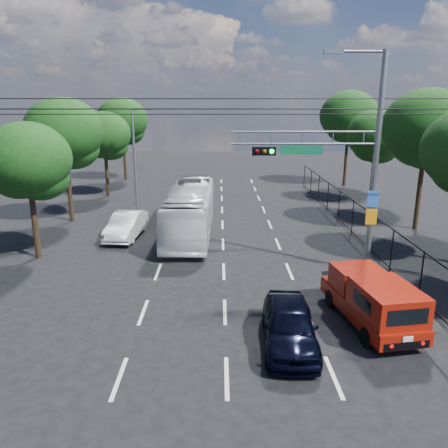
{
  "coord_description": "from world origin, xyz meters",
  "views": [
    {
      "loc": [
        -0.19,
        -10.6,
        7.39
      ],
      "look_at": [
        -0.01,
        6.0,
        2.8
      ],
      "focal_mm": 35.0,
      "sensor_mm": 36.0,
      "label": 1
    }
  ],
  "objects_px": {
    "signal_mast": "(348,156)",
    "red_pickup": "(372,299)",
    "white_bus": "(190,210)",
    "white_van": "(126,225)",
    "navy_hatchback": "(290,325)"
  },
  "relations": [
    {
      "from": "white_van",
      "to": "white_bus",
      "type": "bearing_deg",
      "value": 16.25
    },
    {
      "from": "navy_hatchback",
      "to": "white_van",
      "type": "height_order",
      "value": "white_van"
    },
    {
      "from": "red_pickup",
      "to": "navy_hatchback",
      "type": "distance_m",
      "value": 3.3
    },
    {
      "from": "signal_mast",
      "to": "red_pickup",
      "type": "height_order",
      "value": "signal_mast"
    },
    {
      "from": "signal_mast",
      "to": "white_bus",
      "type": "bearing_deg",
      "value": 139.72
    },
    {
      "from": "signal_mast",
      "to": "white_van",
      "type": "relative_size",
      "value": 2.21
    },
    {
      "from": "navy_hatchback",
      "to": "signal_mast",
      "type": "bearing_deg",
      "value": 66.2
    },
    {
      "from": "white_bus",
      "to": "white_van",
      "type": "bearing_deg",
      "value": -167.94
    },
    {
      "from": "signal_mast",
      "to": "red_pickup",
      "type": "relative_size",
      "value": 1.9
    },
    {
      "from": "signal_mast",
      "to": "navy_hatchback",
      "type": "xyz_separation_m",
      "value": [
        -3.28,
        -6.28,
        -4.55
      ]
    },
    {
      "from": "red_pickup",
      "to": "white_bus",
      "type": "xyz_separation_m",
      "value": [
        -6.9,
        11.04,
        0.45
      ]
    },
    {
      "from": "white_bus",
      "to": "white_van",
      "type": "distance_m",
      "value": 3.74
    },
    {
      "from": "signal_mast",
      "to": "white_bus",
      "type": "relative_size",
      "value": 0.94
    },
    {
      "from": "white_bus",
      "to": "white_van",
      "type": "xyz_separation_m",
      "value": [
        -3.61,
        -0.7,
        -0.7
      ]
    },
    {
      "from": "red_pickup",
      "to": "white_bus",
      "type": "bearing_deg",
      "value": 122.02
    }
  ]
}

